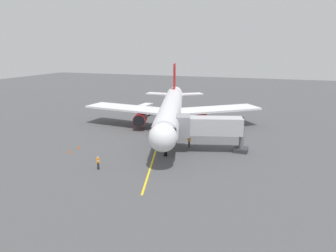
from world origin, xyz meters
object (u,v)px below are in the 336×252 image
(ground_crew_marshaller, at_px, (98,163))
(airplane, at_px, (171,110))
(baggage_cart_starboard_side, at_px, (189,114))
(safety_cone_nose_left, at_px, (79,147))
(safety_cone_nose_right, at_px, (70,151))
(box_truck_portside, at_px, (145,110))
(ground_crew_wing_walker, at_px, (189,142))
(belt_loader_near_nose, at_px, (236,122))
(jet_bridge, at_px, (203,127))

(ground_crew_marshaller, bearing_deg, airplane, -97.10)
(baggage_cart_starboard_side, relative_size, safety_cone_nose_left, 5.24)
(baggage_cart_starboard_side, height_order, safety_cone_nose_right, baggage_cart_starboard_side)
(box_truck_portside, height_order, safety_cone_nose_right, box_truck_portside)
(baggage_cart_starboard_side, bearing_deg, ground_crew_wing_walker, 105.56)
(safety_cone_nose_right, bearing_deg, ground_crew_marshaller, 150.79)
(belt_loader_near_nose, xyz_separation_m, safety_cone_nose_right, (20.89, 24.93, -0.44))
(box_truck_portside, bearing_deg, ground_crew_marshaller, 102.84)
(jet_bridge, xyz_separation_m, ground_crew_wing_walker, (2.39, -1.08, -2.88))
(airplane, relative_size, ground_crew_wing_walker, 23.18)
(box_truck_portside, bearing_deg, belt_loader_near_nose, 174.48)
(ground_crew_wing_walker, relative_size, safety_cone_nose_left, 3.11)
(jet_bridge, distance_m, ground_crew_wing_walker, 3.90)
(airplane, relative_size, belt_loader_near_nose, 8.52)
(airplane, xyz_separation_m, baggage_cart_starboard_side, (-0.13, -12.20, -3.35))
(baggage_cart_starboard_side, height_order, safety_cone_nose_left, baggage_cart_starboard_side)
(safety_cone_nose_left, bearing_deg, jet_bridge, -164.04)
(belt_loader_near_nose, relative_size, baggage_cart_starboard_side, 1.61)
(ground_crew_marshaller, xyz_separation_m, safety_cone_nose_right, (7.35, -4.11, -0.61))
(safety_cone_nose_right, bearing_deg, box_truck_portside, -90.60)
(jet_bridge, height_order, belt_loader_near_nose, jet_bridge)
(baggage_cart_starboard_side, distance_m, safety_cone_nose_right, 30.60)
(jet_bridge, bearing_deg, safety_cone_nose_left, 15.96)
(safety_cone_nose_left, bearing_deg, box_truck_portside, -90.42)
(ground_crew_marshaller, xyz_separation_m, safety_cone_nose_left, (7.25, -6.24, -0.61))
(baggage_cart_starboard_side, bearing_deg, safety_cone_nose_left, 69.56)
(box_truck_portside, bearing_deg, baggage_cart_starboard_side, -168.59)
(ground_crew_marshaller, relative_size, safety_cone_nose_right, 3.11)
(ground_crew_wing_walker, height_order, belt_loader_near_nose, belt_loader_near_nose)
(jet_bridge, bearing_deg, baggage_cart_starboard_side, -69.42)
(airplane, distance_m, jet_bridge, 12.50)
(ground_crew_wing_walker, distance_m, box_truck_portside, 24.17)
(safety_cone_nose_right, bearing_deg, jet_bridge, -158.12)
(airplane, relative_size, ground_crew_marshaller, 23.18)
(airplane, distance_m, box_truck_portside, 14.31)
(ground_crew_marshaller, distance_m, safety_cone_nose_left, 9.59)
(belt_loader_near_nose, bearing_deg, ground_crew_wing_walker, 72.84)
(ground_crew_wing_walker, relative_size, safety_cone_nose_right, 3.11)
(airplane, relative_size, jet_bridge, 3.46)
(safety_cone_nose_left, bearing_deg, baggage_cart_starboard_side, -110.44)
(airplane, relative_size, box_truck_portside, 8.31)
(jet_bridge, height_order, safety_cone_nose_right, jet_bridge)
(ground_crew_marshaller, height_order, baggage_cart_starboard_side, ground_crew_marshaller)
(airplane, xyz_separation_m, ground_crew_wing_walker, (-5.84, 8.31, -3.12))
(ground_crew_marshaller, relative_size, baggage_cart_starboard_side, 0.59)
(belt_loader_near_nose, relative_size, box_truck_portside, 0.98)
(ground_crew_wing_walker, relative_size, box_truck_portside, 0.36)
(ground_crew_wing_walker, bearing_deg, safety_cone_nose_right, 27.98)
(airplane, height_order, safety_cone_nose_left, airplane)
(airplane, distance_m, belt_loader_near_nose, 14.09)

